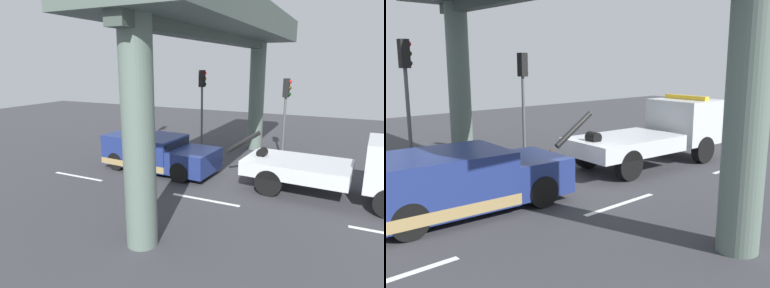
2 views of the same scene
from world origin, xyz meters
TOP-DOWN VIEW (x-y plane):
  - ground_plane at (0.00, 0.00)m, footprint 60.00×40.00m
  - lane_stripe_west at (-6.00, -2.32)m, footprint 2.60×0.16m
  - lane_stripe_mid at (0.00, -2.32)m, footprint 2.60×0.16m
  - tow_truck_white at (4.71, -0.05)m, footprint 7.32×2.79m
  - towed_van_green at (-3.46, 0.00)m, footprint 5.33×2.52m
  - overpass_structure at (-0.37, 0.00)m, footprint 3.60×13.60m
  - traffic_light_near at (-6.98, 4.21)m, footprint 0.39×0.32m
  - traffic_light_far at (-2.98, 4.21)m, footprint 0.39×0.32m
  - traffic_light_mid at (1.52, 4.21)m, footprint 0.39×0.32m
  - traffic_cone_orange at (1.03, 1.97)m, footprint 0.63×0.63m

SIDE VIEW (x-z plane):
  - ground_plane at x=0.00m, z-range -0.10..0.00m
  - lane_stripe_west at x=-6.00m, z-range 0.00..0.01m
  - lane_stripe_mid at x=0.00m, z-range 0.00..0.01m
  - traffic_cone_orange at x=1.03m, z-range -0.02..0.73m
  - towed_van_green at x=-3.46m, z-range -0.01..1.57m
  - tow_truck_white at x=4.71m, z-range -0.03..2.43m
  - traffic_light_mid at x=1.52m, z-range 0.94..5.01m
  - traffic_light_near at x=-6.98m, z-range 0.98..5.23m
  - traffic_light_far at x=-2.98m, z-range 1.01..5.45m
  - overpass_structure at x=-0.37m, z-range 2.47..9.44m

